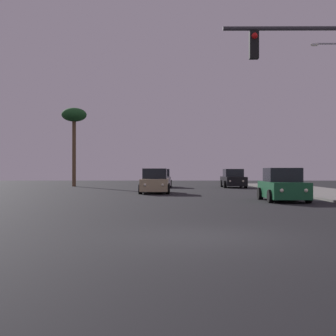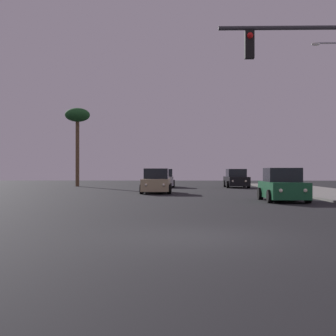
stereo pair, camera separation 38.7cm
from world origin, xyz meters
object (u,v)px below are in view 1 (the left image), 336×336
Objects in this scene: car_tan at (155,182)px; palm_tree_far at (74,119)px; car_silver at (161,179)px; car_green at (283,186)px; street_lamp at (336,109)px; car_black at (233,179)px.

car_tan is 0.57× the size of palm_tree_far.
palm_tree_far is at bearing -12.38° from car_silver.
car_green is at bearing 107.70° from car_silver.
car_silver is at bearing -90.02° from car_tan.
street_lamp reaches higher than car_tan.
car_black is at bearing 105.27° from street_lamp.
car_silver and car_black have the same top height.
car_green is at bearing -54.73° from palm_tree_far.
street_lamp reaches higher than car_green.
car_silver is 0.57× the size of palm_tree_far.
car_silver is at bearing -71.04° from car_green.
car_black is at bearing 170.03° from car_silver.
car_green is 0.48× the size of street_lamp.
car_green is (6.77, -8.20, 0.00)m from car_tan.
car_black and car_tan have the same top height.
car_silver is 1.00× the size of car_green.
car_green is 6.97m from street_lamp.
car_silver and car_tan have the same top height.
car_black is 0.48× the size of street_lamp.
palm_tree_far is (-8.41, 1.69, 5.80)m from car_silver.
car_green is (6.65, -19.60, 0.00)m from car_silver.
car_silver is 1.00× the size of car_black.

